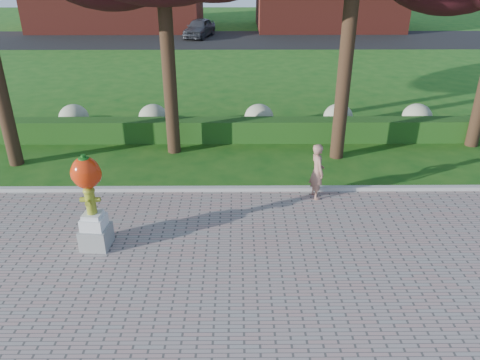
{
  "coord_description": "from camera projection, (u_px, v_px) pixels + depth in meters",
  "views": [
    {
      "loc": [
        0.16,
        -8.9,
        6.29
      ],
      "look_at": [
        0.23,
        1.0,
        1.37
      ],
      "focal_mm": 35.0,
      "sensor_mm": 36.0,
      "label": 1
    }
  ],
  "objects": [
    {
      "name": "lawn_hedge",
      "position": [
        232.0,
        130.0,
        16.86
      ],
      "size": [
        24.0,
        0.7,
        0.8
      ],
      "primitive_type": "cube",
      "color": "#234814",
      "rests_on": "ground"
    },
    {
      "name": "curb",
      "position": [
        231.0,
        189.0,
        13.42
      ],
      "size": [
        40.0,
        0.18,
        0.15
      ],
      "primitive_type": "cube",
      "color": "#ADADA5",
      "rests_on": "ground"
    },
    {
      "name": "parked_car",
      "position": [
        199.0,
        28.0,
        36.44
      ],
      "size": [
        2.64,
        4.41,
        1.4
      ],
      "primitive_type": "imported",
      "rotation": [
        0.0,
        0.0,
        -0.25
      ],
      "color": "#3D3F45",
      "rests_on": "street"
    },
    {
      "name": "ground",
      "position": [
        230.0,
        252.0,
        10.76
      ],
      "size": [
        100.0,
        100.0,
        0.0
      ],
      "primitive_type": "plane",
      "color": "#174E13",
      "rests_on": "ground"
    },
    {
      "name": "hydrant_sculpture",
      "position": [
        90.0,
        200.0,
        10.39
      ],
      "size": [
        0.69,
        0.69,
        2.32
      ],
      "rotation": [
        0.0,
        0.0,
        -0.1
      ],
      "color": "gray",
      "rests_on": "walkway"
    },
    {
      "name": "hydrangea_row",
      "position": [
        248.0,
        117.0,
        17.69
      ],
      "size": [
        20.1,
        1.1,
        0.99
      ],
      "color": "#ADB087",
      "rests_on": "ground"
    },
    {
      "name": "street",
      "position": [
        235.0,
        39.0,
        35.84
      ],
      "size": [
        50.0,
        8.0,
        0.02
      ],
      "primitive_type": "cube",
      "color": "black",
      "rests_on": "ground"
    },
    {
      "name": "woman",
      "position": [
        317.0,
        171.0,
        12.74
      ],
      "size": [
        0.49,
        0.65,
        1.59
      ],
      "primitive_type": "imported",
      "rotation": [
        0.0,
        0.0,
        1.79
      ],
      "color": "#A06E5B",
      "rests_on": "walkway"
    }
  ]
}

